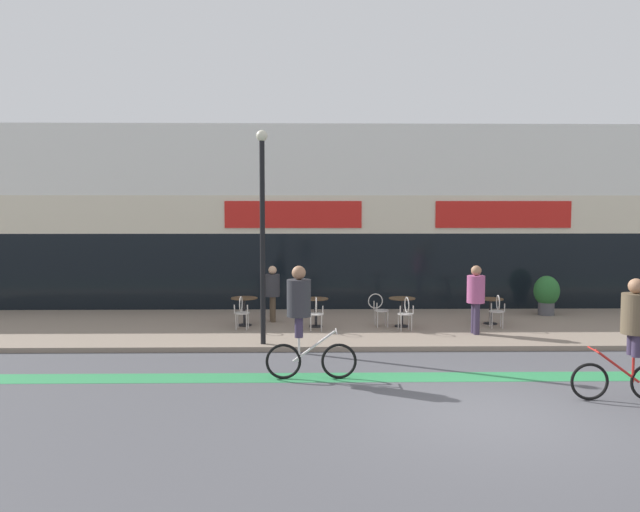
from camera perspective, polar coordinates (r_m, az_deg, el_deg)
ground_plane at (r=10.50m, az=15.01°, el=-13.92°), size 120.00×120.00×0.00m
sidewalk_slab at (r=17.36m, az=8.39°, el=-6.43°), size 40.00×5.50×0.12m
storefront_facade at (r=21.74m, az=6.44°, el=3.40°), size 40.00×4.06×5.95m
bike_lane_stripe at (r=12.63m, az=12.10°, el=-10.75°), size 36.00×0.70×0.01m
bistro_table_0 at (r=17.09m, az=-6.94°, el=-4.52°), size 0.72×0.72×0.76m
bistro_table_1 at (r=16.78m, az=-0.38°, el=-4.65°), size 0.67×0.67×0.77m
bistro_table_2 at (r=16.96m, az=7.50°, el=-4.56°), size 0.71×0.71×0.78m
bistro_table_3 at (r=17.84m, az=15.33°, el=-4.41°), size 0.68×0.68×0.71m
cafe_chair_0_near at (r=16.48m, az=-7.18°, el=-4.95°), size 0.42×0.59×0.90m
cafe_chair_1_near at (r=16.17m, az=-0.35°, el=-5.09°), size 0.41×0.58×0.90m
cafe_chair_2_near at (r=16.36m, az=7.86°, el=-5.02°), size 0.44×0.59×0.90m
cafe_chair_2_side at (r=16.88m, az=5.40°, el=-4.72°), size 0.60×0.45×0.90m
cafe_chair_3_near at (r=17.24m, az=15.89°, el=-4.67°), size 0.44×0.59×0.90m
planter_pot at (r=19.88m, az=20.01°, el=-3.23°), size 0.75×0.75×1.18m
lamp_post at (r=14.49m, az=-5.29°, el=3.20°), size 0.26×0.26×4.96m
cyclist_0 at (r=11.85m, az=26.61°, el=-5.95°), size 1.65×0.51×2.10m
cyclist_1 at (r=11.96m, az=-1.69°, el=-5.21°), size 1.76×0.48×2.19m
pedestrian_near_end at (r=17.54m, az=-4.36°, el=-3.00°), size 0.49×0.49×1.57m
pedestrian_far_end at (r=16.25m, az=14.06°, el=-3.33°), size 0.49×0.49×1.74m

